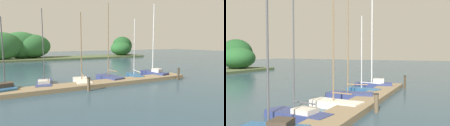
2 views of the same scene
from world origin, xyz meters
The scene contains 8 objects.
dock_pier centered at (0.00, 13.19, 0.17)m, with size 21.27×1.80×0.35m.
sailboat_2 centered at (-3.36, 15.24, 0.29)m, with size 1.74×3.96×6.82m.
sailboat_3 centered at (-0.10, 14.60, 0.30)m, with size 1.67×3.53×6.59m.
sailboat_4 centered at (2.80, 14.79, 0.35)m, with size 1.92×3.54×7.77m.
sailboat_5 centered at (5.90, 14.81, 0.27)m, with size 1.69×3.21×6.39m.
sailboat_6 centered at (8.41, 14.59, 0.46)m, with size 1.71×3.57×8.14m.
mooring_piling_1 centered at (-0.36, 11.88, 0.55)m, with size 0.29×0.29×1.09m.
mooring_piling_2 centered at (9.50, 11.92, 0.62)m, with size 0.24×0.24×1.23m.
Camera 2 is at (-14.42, 8.02, 3.51)m, focal length 41.28 mm.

